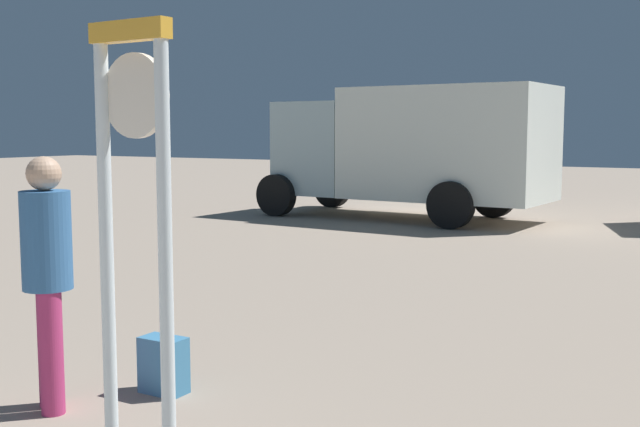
{
  "coord_description": "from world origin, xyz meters",
  "views": [
    {
      "loc": [
        3.36,
        0.08,
        1.87
      ],
      "look_at": [
        0.26,
        5.43,
        1.2
      ],
      "focal_mm": 43.85,
      "sensor_mm": 36.0,
      "label": 1
    }
  ],
  "objects_px": {
    "standing_clock": "(135,210)",
    "box_truck_near": "(414,146)",
    "backpack": "(164,365)",
    "person_near_clock": "(47,270)"
  },
  "relations": [
    {
      "from": "standing_clock",
      "to": "backpack",
      "type": "height_order",
      "value": "standing_clock"
    },
    {
      "from": "person_near_clock",
      "to": "backpack",
      "type": "height_order",
      "value": "person_near_clock"
    },
    {
      "from": "standing_clock",
      "to": "backpack",
      "type": "distance_m",
      "value": 2.03
    },
    {
      "from": "box_truck_near",
      "to": "person_near_clock",
      "type": "bearing_deg",
      "value": -78.41
    },
    {
      "from": "backpack",
      "to": "box_truck_near",
      "type": "xyz_separation_m",
      "value": [
        -2.8,
        10.94,
        1.32
      ]
    },
    {
      "from": "person_near_clock",
      "to": "box_truck_near",
      "type": "bearing_deg",
      "value": 101.59
    },
    {
      "from": "standing_clock",
      "to": "backpack",
      "type": "relative_size",
      "value": 5.93
    },
    {
      "from": "standing_clock",
      "to": "person_near_clock",
      "type": "xyz_separation_m",
      "value": [
        -1.37,
        0.62,
        -0.52
      ]
    },
    {
      "from": "standing_clock",
      "to": "backpack",
      "type": "xyz_separation_m",
      "value": [
        -0.95,
        1.26,
        -1.27
      ]
    },
    {
      "from": "standing_clock",
      "to": "box_truck_near",
      "type": "height_order",
      "value": "box_truck_near"
    }
  ]
}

